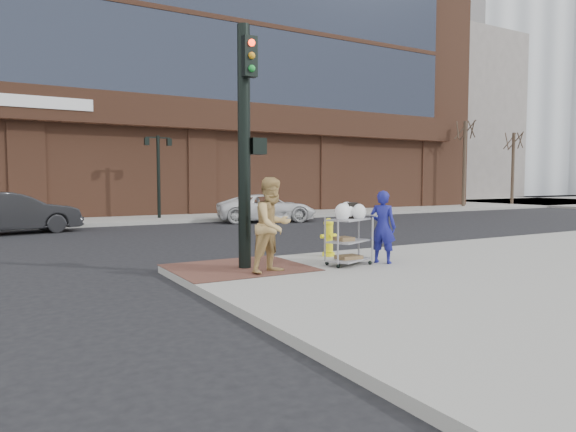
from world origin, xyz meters
TOP-DOWN VIEW (x-y plane):
  - ground at (0.00, 0.00)m, footprint 220.00×220.00m
  - sidewalk_far at (12.50, 32.00)m, footprint 65.00×36.00m
  - brick_curb_ramp at (-0.60, 0.90)m, footprint 2.80×2.40m
  - bank_building at (5.00, 31.00)m, footprint 42.00×26.00m
  - filler_block at (40.00, 38.00)m, footprint 14.00×20.00m
  - bare_tree_a at (24.00, 16.50)m, footprint 1.80×1.80m
  - bare_tree_b at (30.00, 17.00)m, footprint 1.80×1.80m
  - lamp_post at (2.00, 16.00)m, footprint 1.32×0.22m
  - traffic_signal_pole at (-0.48, 0.77)m, footprint 0.61×0.51m
  - woman_blue at (2.44, -0.13)m, footprint 0.64×0.70m
  - pedestrian_tan at (-0.24, 0.03)m, footprint 1.09×0.96m
  - sedan_dark at (-4.48, 12.60)m, footprint 4.97×2.67m
  - minivan_white at (6.32, 12.88)m, footprint 5.15×3.36m
  - utility_cart at (1.62, 0.03)m, footprint 1.12×0.90m
  - fire_hydrant at (2.00, 1.35)m, footprint 0.43×0.30m
  - newsbox_blue at (-4.22, 14.81)m, footprint 0.53×0.50m

SIDE VIEW (x-z plane):
  - ground at x=0.00m, z-range 0.00..0.00m
  - sidewalk_far at x=12.50m, z-range 0.00..0.15m
  - brick_curb_ramp at x=-0.60m, z-range 0.15..0.16m
  - fire_hydrant at x=2.00m, z-range 0.16..1.08m
  - minivan_white at x=6.32m, z-range 0.00..1.32m
  - newsbox_blue at x=-4.22m, z-range 0.15..1.18m
  - utility_cart at x=1.62m, z-range 0.09..1.45m
  - sedan_dark at x=-4.48m, z-range 0.00..1.56m
  - woman_blue at x=2.44m, z-range 0.15..1.76m
  - pedestrian_tan at x=-0.24m, z-range 0.15..2.05m
  - lamp_post at x=2.00m, z-range 0.62..4.62m
  - traffic_signal_pole at x=-0.48m, z-range 0.33..5.33m
  - bare_tree_b at x=30.00m, z-range 2.44..9.14m
  - bare_tree_a at x=24.00m, z-range 2.67..9.87m
  - filler_block at x=40.00m, z-range 0.00..18.00m
  - bank_building at x=5.00m, z-range 0.15..28.15m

